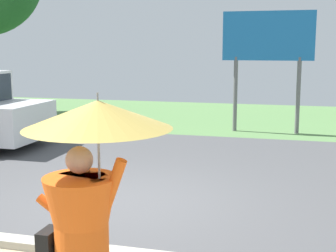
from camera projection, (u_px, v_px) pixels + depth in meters
The scene contains 3 objects.
ground_plane at pixel (169, 162), 10.49m from camera, with size 40.00×22.00×0.20m.
monk_pedestrian at pixel (87, 211), 3.79m from camera, with size 1.16×1.16×2.13m.
roadside_billboard at pixel (268, 45), 13.52m from camera, with size 2.60×0.12×3.50m.
Camera 1 is at (2.58, -6.94, 2.47)m, focal length 50.45 mm.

